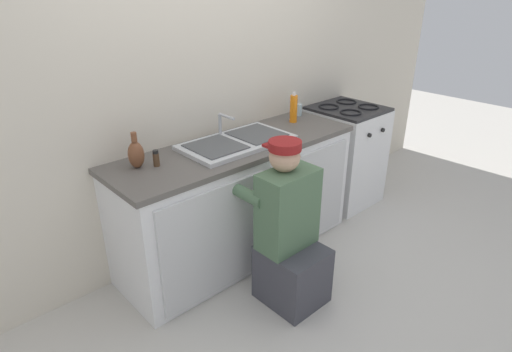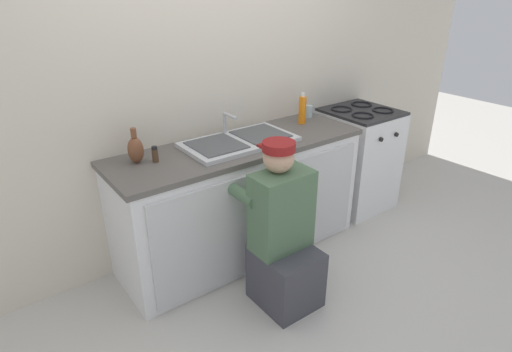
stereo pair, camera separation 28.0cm
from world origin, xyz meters
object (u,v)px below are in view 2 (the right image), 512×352
spice_bottle_pepper (155,154)px  stove_range (357,158)px  sink_double_basin (239,141)px  soap_bottle_orange (302,110)px  vase_decorative (136,149)px  plumber_person (283,240)px  water_glass (309,111)px

spice_bottle_pepper → stove_range: bearing=-1.4°
sink_double_basin → stove_range: (1.31, -0.00, -0.45)m
soap_bottle_orange → vase_decorative: bearing=179.2°
stove_range → plumber_person: 1.54m
spice_bottle_pepper → vase_decorative: bearing=149.3°
sink_double_basin → soap_bottle_orange: 0.69m
plumber_person → soap_bottle_orange: 1.19m
plumber_person → soap_bottle_orange: size_ratio=4.42×
vase_decorative → plumber_person: bearing=-50.1°
stove_range → spice_bottle_pepper: spice_bottle_pepper is taller
spice_bottle_pepper → sink_double_basin: bearing=-4.2°
soap_bottle_orange → spice_bottle_pepper: bearing=-178.2°
sink_double_basin → plumber_person: plumber_person is taller
spice_bottle_pepper → water_glass: size_ratio=1.05×
stove_range → spice_bottle_pepper: bearing=178.6°
stove_range → soap_bottle_orange: 0.84m
sink_double_basin → water_glass: (0.84, 0.18, 0.03)m
vase_decorative → water_glass: (1.56, 0.08, -0.04)m
soap_bottle_orange → stove_range: bearing=-7.9°
plumber_person → vase_decorative: size_ratio=4.80×
soap_bottle_orange → spice_bottle_pepper: (-1.30, -0.04, -0.06)m
spice_bottle_pepper → vase_decorative: 0.12m
sink_double_basin → plumber_person: (-0.11, -0.63, -0.46)m
stove_range → vase_decorative: bearing=177.0°
soap_bottle_orange → water_glass: 0.20m
plumber_person → water_glass: size_ratio=11.04×
stove_range → water_glass: (-0.46, 0.18, 0.49)m
plumber_person → soap_bottle_orange: bearing=42.5°
soap_bottle_orange → spice_bottle_pepper: size_ratio=2.38×
vase_decorative → spice_bottle_pepper: bearing=-30.7°
stove_range → vase_decorative: 2.10m
soap_bottle_orange → water_glass: size_ratio=2.50×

